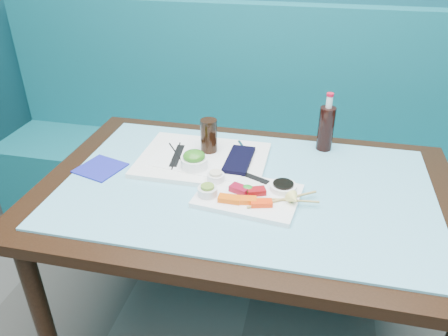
% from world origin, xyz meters
% --- Properties ---
extents(booth_bench, '(3.00, 0.56, 1.17)m').
position_xyz_m(booth_bench, '(0.00, 2.29, 0.37)').
color(booth_bench, '#10616B').
rests_on(booth_bench, ground).
extents(dining_table, '(1.40, 0.90, 0.75)m').
position_xyz_m(dining_table, '(0.00, 1.45, 0.67)').
color(dining_table, black).
rests_on(dining_table, ground).
extents(glass_top, '(1.22, 0.76, 0.01)m').
position_xyz_m(glass_top, '(0.00, 1.45, 0.75)').
color(glass_top, '#6ABAD4').
rests_on(glass_top, dining_table).
extents(sashimi_plate, '(0.34, 0.26, 0.02)m').
position_xyz_m(sashimi_plate, '(0.02, 1.37, 0.77)').
color(sashimi_plate, white).
rests_on(sashimi_plate, glass_top).
extents(salmon_left, '(0.07, 0.03, 0.02)m').
position_xyz_m(salmon_left, '(-0.03, 1.32, 0.78)').
color(salmon_left, '#F05A09').
rests_on(salmon_left, sashimi_plate).
extents(salmon_mid, '(0.07, 0.04, 0.02)m').
position_xyz_m(salmon_mid, '(0.02, 1.32, 0.78)').
color(salmon_mid, '#FF5B0A').
rests_on(salmon_mid, sashimi_plate).
extents(salmon_right, '(0.07, 0.05, 0.02)m').
position_xyz_m(salmon_right, '(0.07, 1.32, 0.78)').
color(salmon_right, '#FF360A').
rests_on(salmon_right, sashimi_plate).
extents(tuna_left, '(0.07, 0.06, 0.02)m').
position_xyz_m(tuna_left, '(-0.01, 1.38, 0.78)').
color(tuna_left, maroon).
rests_on(tuna_left, sashimi_plate).
extents(tuna_right, '(0.07, 0.05, 0.02)m').
position_xyz_m(tuna_right, '(0.04, 1.38, 0.78)').
color(tuna_right, maroon).
rests_on(tuna_right, sashimi_plate).
extents(seaweed_garnish, '(0.05, 0.05, 0.02)m').
position_xyz_m(seaweed_garnish, '(0.01, 1.38, 0.79)').
color(seaweed_garnish, '#1D8120').
rests_on(seaweed_garnish, sashimi_plate).
extents(ramekin_wasabi, '(0.08, 0.08, 0.03)m').
position_xyz_m(ramekin_wasabi, '(-0.11, 1.34, 0.79)').
color(ramekin_wasabi, silver).
rests_on(ramekin_wasabi, sashimi_plate).
extents(wasabi_fill, '(0.06, 0.06, 0.01)m').
position_xyz_m(wasabi_fill, '(-0.11, 1.34, 0.81)').
color(wasabi_fill, olive).
rests_on(wasabi_fill, ramekin_wasabi).
extents(ramekin_ginger, '(0.08, 0.08, 0.02)m').
position_xyz_m(ramekin_ginger, '(-0.10, 1.43, 0.79)').
color(ramekin_ginger, white).
rests_on(ramekin_ginger, sashimi_plate).
extents(ginger_fill, '(0.05, 0.05, 0.01)m').
position_xyz_m(ginger_fill, '(-0.10, 1.43, 0.80)').
color(ginger_fill, beige).
rests_on(ginger_fill, ramekin_ginger).
extents(soy_dish, '(0.10, 0.10, 0.02)m').
position_xyz_m(soy_dish, '(0.12, 1.42, 0.78)').
color(soy_dish, white).
rests_on(soy_dish, sashimi_plate).
extents(soy_fill, '(0.09, 0.09, 0.01)m').
position_xyz_m(soy_fill, '(0.12, 1.42, 0.79)').
color(soy_fill, black).
rests_on(soy_fill, soy_dish).
extents(lemon_wedge, '(0.05, 0.05, 0.04)m').
position_xyz_m(lemon_wedge, '(0.16, 1.34, 0.80)').
color(lemon_wedge, '#F6EC74').
rests_on(lemon_wedge, sashimi_plate).
extents(chopstick_sleeve, '(0.14, 0.08, 0.00)m').
position_xyz_m(chopstick_sleeve, '(0.00, 1.48, 0.78)').
color(chopstick_sleeve, black).
rests_on(chopstick_sleeve, sashimi_plate).
extents(wooden_chopstick_a, '(0.20, 0.14, 0.01)m').
position_xyz_m(wooden_chopstick_a, '(0.13, 1.36, 0.78)').
color(wooden_chopstick_a, tan).
rests_on(wooden_chopstick_a, sashimi_plate).
extents(wooden_chopstick_b, '(0.21, 0.03, 0.01)m').
position_xyz_m(wooden_chopstick_b, '(0.14, 1.36, 0.78)').
color(wooden_chopstick_b, tan).
rests_on(wooden_chopstick_b, sashimi_plate).
extents(serving_tray, '(0.46, 0.34, 0.02)m').
position_xyz_m(serving_tray, '(-0.18, 1.57, 0.77)').
color(serving_tray, white).
rests_on(serving_tray, glass_top).
extents(paper_placemat, '(0.38, 0.29, 0.00)m').
position_xyz_m(paper_placemat, '(-0.18, 1.57, 0.78)').
color(paper_placemat, white).
rests_on(paper_placemat, serving_tray).
extents(seaweed_bowl, '(0.12, 0.12, 0.04)m').
position_xyz_m(seaweed_bowl, '(-0.19, 1.50, 0.79)').
color(seaweed_bowl, white).
rests_on(seaweed_bowl, serving_tray).
extents(seaweed_salad, '(0.09, 0.09, 0.04)m').
position_xyz_m(seaweed_salad, '(-0.19, 1.50, 0.82)').
color(seaweed_salad, '#2E761B').
rests_on(seaweed_salad, seaweed_bowl).
extents(cola_glass, '(0.07, 0.07, 0.13)m').
position_xyz_m(cola_glass, '(-0.17, 1.63, 0.84)').
color(cola_glass, black).
rests_on(cola_glass, serving_tray).
extents(navy_pouch, '(0.09, 0.20, 0.02)m').
position_xyz_m(navy_pouch, '(-0.05, 1.57, 0.78)').
color(navy_pouch, black).
rests_on(navy_pouch, serving_tray).
extents(fork, '(0.06, 0.09, 0.01)m').
position_xyz_m(fork, '(-0.05, 1.68, 0.78)').
color(fork, silver).
rests_on(fork, serving_tray).
extents(black_chopstick_a, '(0.04, 0.20, 0.01)m').
position_xyz_m(black_chopstick_a, '(-0.28, 1.56, 0.78)').
color(black_chopstick_a, black).
rests_on(black_chopstick_a, serving_tray).
extents(black_chopstick_b, '(0.13, 0.18, 0.01)m').
position_xyz_m(black_chopstick_b, '(-0.27, 1.56, 0.78)').
color(black_chopstick_b, black).
rests_on(black_chopstick_b, serving_tray).
extents(tray_sleeve, '(0.05, 0.17, 0.00)m').
position_xyz_m(tray_sleeve, '(-0.28, 1.56, 0.78)').
color(tray_sleeve, black).
rests_on(tray_sleeve, serving_tray).
extents(cola_bottle_body, '(0.07, 0.07, 0.17)m').
position_xyz_m(cola_bottle_body, '(0.25, 1.77, 0.84)').
color(cola_bottle_body, black).
rests_on(cola_bottle_body, glass_top).
extents(cola_bottle_neck, '(0.03, 0.03, 0.05)m').
position_xyz_m(cola_bottle_neck, '(0.25, 1.77, 0.95)').
color(cola_bottle_neck, white).
rests_on(cola_bottle_neck, cola_bottle_body).
extents(cola_bottle_cap, '(0.03, 0.03, 0.01)m').
position_xyz_m(cola_bottle_cap, '(0.25, 1.77, 0.98)').
color(cola_bottle_cap, red).
rests_on(cola_bottle_cap, cola_bottle_neck).
extents(blue_napkin, '(0.18, 0.18, 0.01)m').
position_xyz_m(blue_napkin, '(-0.53, 1.44, 0.76)').
color(blue_napkin, navy).
rests_on(blue_napkin, glass_top).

